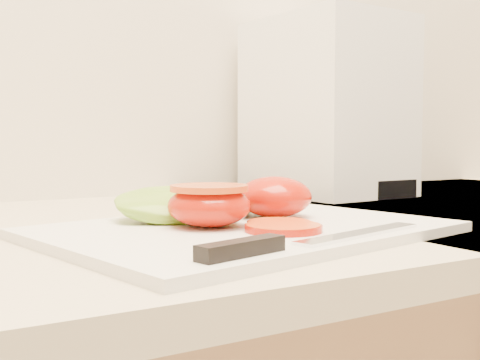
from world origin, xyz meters
TOP-DOWN VIEW (x-y plane):
  - cutting_board at (0.05, 1.55)m, footprint 0.44×0.35m
  - tomato_half_dome at (0.11, 1.58)m, footprint 0.08×0.08m
  - tomato_half_cut at (0.01, 1.55)m, footprint 0.08×0.08m
  - tomato_slice_0 at (0.06, 1.49)m, footprint 0.07×0.07m
  - tomato_slice_1 at (0.07, 1.52)m, footprint 0.06×0.06m
  - lettuce_leaf_0 at (0.01, 1.62)m, footprint 0.17×0.12m
  - lettuce_leaf_1 at (0.06, 1.64)m, footprint 0.13×0.12m
  - knife at (0.02, 1.42)m, footprint 0.26×0.08m
  - appliance at (0.40, 1.85)m, footprint 0.22×0.26m

SIDE VIEW (x-z plane):
  - cutting_board at x=0.05m, z-range 0.93..0.94m
  - tomato_slice_1 at x=0.07m, z-range 0.94..0.95m
  - tomato_slice_0 at x=0.06m, z-range 0.94..0.95m
  - knife at x=0.02m, z-range 0.94..0.95m
  - lettuce_leaf_1 at x=0.06m, z-range 0.94..0.96m
  - lettuce_leaf_0 at x=0.01m, z-range 0.94..0.97m
  - tomato_half_cut at x=0.01m, z-range 0.94..0.98m
  - tomato_half_dome at x=0.11m, z-range 0.94..0.99m
  - appliance at x=0.40m, z-range 0.93..1.23m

